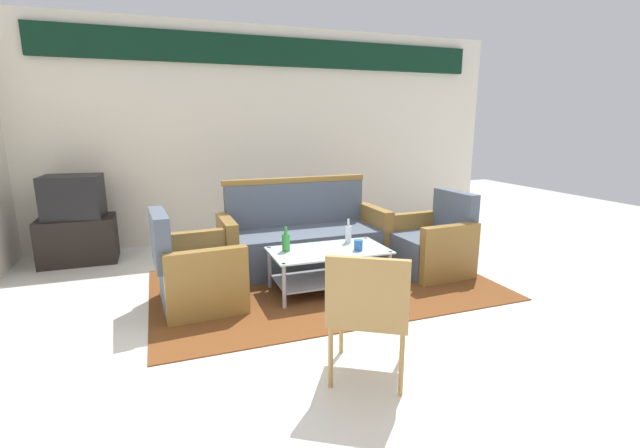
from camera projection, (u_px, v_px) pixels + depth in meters
ground_plane at (377, 319)px, 3.64m from camera, size 14.00×14.00×0.00m
wall_back at (278, 129)px, 6.10m from camera, size 6.52×0.19×2.80m
rug at (324, 285)px, 4.39m from camera, size 3.26×2.02×0.01m
couch at (304, 239)px, 4.88m from camera, size 1.81×0.76×0.96m
armchair_left at (196, 274)px, 3.85m from camera, size 0.75×0.80×0.85m
armchair_right at (432, 246)px, 4.72m from camera, size 0.73×0.79×0.85m
coffee_table at (329, 264)px, 4.19m from camera, size 1.10×0.60×0.40m
bottle_green at (286, 242)px, 4.09m from camera, size 0.07×0.07×0.23m
bottle_clear at (348, 234)px, 4.37m from camera, size 0.06×0.06×0.24m
cup at (358, 245)px, 4.12m from camera, size 0.08×0.08×0.10m
tv_stand at (78, 240)px, 5.07m from camera, size 0.80×0.50×0.52m
television at (73, 197)px, 4.96m from camera, size 0.63×0.49×0.48m
wicker_chair at (369, 306)px, 2.67m from camera, size 0.66×0.66×0.84m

